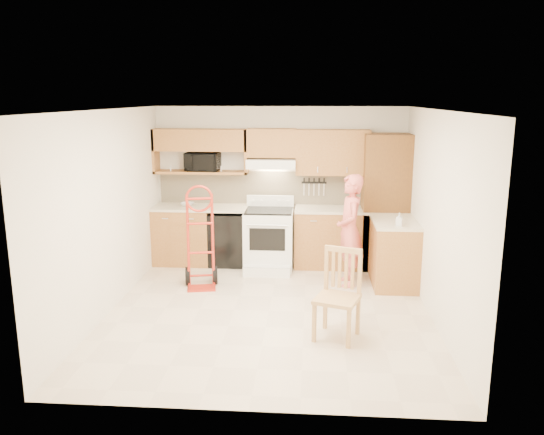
# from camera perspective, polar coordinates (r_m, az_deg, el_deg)

# --- Properties ---
(floor) EXTENTS (4.00, 4.50, 0.02)m
(floor) POSITION_cam_1_polar(r_m,az_deg,el_deg) (6.97, -0.31, -9.85)
(floor) COLOR beige
(floor) RESTS_ON ground
(ceiling) EXTENTS (4.00, 4.50, 0.02)m
(ceiling) POSITION_cam_1_polar(r_m,az_deg,el_deg) (6.44, -0.33, 11.34)
(ceiling) COLOR white
(ceiling) RESTS_ON ground
(wall_back) EXTENTS (4.00, 0.02, 2.50)m
(wall_back) POSITION_cam_1_polar(r_m,az_deg,el_deg) (8.81, 0.85, 3.45)
(wall_back) COLOR beige
(wall_back) RESTS_ON ground
(wall_front) EXTENTS (4.00, 0.02, 2.50)m
(wall_front) POSITION_cam_1_polar(r_m,az_deg,el_deg) (4.42, -2.65, -5.92)
(wall_front) COLOR beige
(wall_front) RESTS_ON ground
(wall_left) EXTENTS (0.02, 4.50, 2.50)m
(wall_left) POSITION_cam_1_polar(r_m,az_deg,el_deg) (7.04, -16.86, 0.57)
(wall_left) COLOR beige
(wall_left) RESTS_ON ground
(wall_right) EXTENTS (0.02, 4.50, 2.50)m
(wall_right) POSITION_cam_1_polar(r_m,az_deg,el_deg) (6.74, 16.97, 0.04)
(wall_right) COLOR beige
(wall_right) RESTS_ON ground
(backsplash) EXTENTS (3.92, 0.03, 0.55)m
(backsplash) POSITION_cam_1_polar(r_m,az_deg,el_deg) (8.79, 0.83, 3.10)
(backsplash) COLOR beige
(backsplash) RESTS_ON wall_back
(lower_cab_left) EXTENTS (0.90, 0.60, 0.90)m
(lower_cab_left) POSITION_cam_1_polar(r_m,az_deg,el_deg) (8.90, -9.31, -1.89)
(lower_cab_left) COLOR #A0723F
(lower_cab_left) RESTS_ON ground
(dishwasher) EXTENTS (0.60, 0.60, 0.85)m
(dishwasher) POSITION_cam_1_polar(r_m,az_deg,el_deg) (8.76, -4.53, -2.15)
(dishwasher) COLOR black
(dishwasher) RESTS_ON ground
(lower_cab_right) EXTENTS (1.14, 0.60, 0.90)m
(lower_cab_right) POSITION_cam_1_polar(r_m,az_deg,el_deg) (8.66, 6.20, -2.19)
(lower_cab_right) COLOR #A0723F
(lower_cab_right) RESTS_ON ground
(countertop_left) EXTENTS (1.50, 0.63, 0.04)m
(countertop_left) POSITION_cam_1_polar(r_m,az_deg,el_deg) (8.73, -7.50, 1.06)
(countertop_left) COLOR beige
(countertop_left) RESTS_ON lower_cab_left
(countertop_right) EXTENTS (1.14, 0.63, 0.04)m
(countertop_right) POSITION_cam_1_polar(r_m,az_deg,el_deg) (8.55, 6.27, 0.85)
(countertop_right) COLOR beige
(countertop_right) RESTS_ON lower_cab_right
(cab_return_right) EXTENTS (0.60, 1.00, 0.90)m
(cab_return_right) POSITION_cam_1_polar(r_m,az_deg,el_deg) (7.97, 12.65, -3.74)
(cab_return_right) COLOR #A0723F
(cab_return_right) RESTS_ON ground
(countertop_return) EXTENTS (0.63, 1.00, 0.04)m
(countertop_return) POSITION_cam_1_polar(r_m,az_deg,el_deg) (7.86, 12.82, -0.45)
(countertop_return) COLOR beige
(countertop_return) RESTS_ON cab_return_right
(pantry_tall) EXTENTS (0.70, 0.60, 2.10)m
(pantry_tall) POSITION_cam_1_polar(r_m,az_deg,el_deg) (8.60, 11.76, 1.61)
(pantry_tall) COLOR brown
(pantry_tall) RESTS_ON ground
(upper_cab_left) EXTENTS (1.50, 0.33, 0.34)m
(upper_cab_left) POSITION_cam_1_polar(r_m,az_deg,el_deg) (8.71, -7.53, 8.08)
(upper_cab_left) COLOR #A0723F
(upper_cab_left) RESTS_ON wall_back
(upper_shelf_mw) EXTENTS (1.50, 0.33, 0.04)m
(upper_shelf_mw) POSITION_cam_1_polar(r_m,az_deg,el_deg) (8.77, -7.43, 4.76)
(upper_shelf_mw) COLOR #A0723F
(upper_shelf_mw) RESTS_ON wall_back
(upper_cab_center) EXTENTS (0.76, 0.33, 0.44)m
(upper_cab_center) POSITION_cam_1_polar(r_m,az_deg,el_deg) (8.56, -0.02, 7.84)
(upper_cab_center) COLOR #A0723F
(upper_cab_center) RESTS_ON wall_back
(upper_cab_right) EXTENTS (1.14, 0.33, 0.70)m
(upper_cab_right) POSITION_cam_1_polar(r_m,az_deg,el_deg) (8.55, 6.38, 6.82)
(upper_cab_right) COLOR #A0723F
(upper_cab_right) RESTS_ON wall_back
(range_hood) EXTENTS (0.76, 0.46, 0.14)m
(range_hood) POSITION_cam_1_polar(r_m,az_deg,el_deg) (8.53, -0.05, 5.73)
(range_hood) COLOR white
(range_hood) RESTS_ON wall_back
(knife_strip) EXTENTS (0.40, 0.05, 0.29)m
(knife_strip) POSITION_cam_1_polar(r_m,az_deg,el_deg) (8.74, 4.43, 3.28)
(knife_strip) COLOR black
(knife_strip) RESTS_ON backsplash
(microwave) EXTENTS (0.55, 0.39, 0.29)m
(microwave) POSITION_cam_1_polar(r_m,az_deg,el_deg) (8.74, -7.29, 5.84)
(microwave) COLOR black
(microwave) RESTS_ON upper_shelf_mw
(range) EXTENTS (0.75, 0.99, 1.11)m
(range) POSITION_cam_1_polar(r_m,az_deg,el_deg) (8.43, -0.36, -1.80)
(range) COLOR white
(range) RESTS_ON ground
(person) EXTENTS (0.45, 0.62, 1.60)m
(person) POSITION_cam_1_polar(r_m,az_deg,el_deg) (7.75, 8.17, -1.35)
(person) COLOR #DD6158
(person) RESTS_ON ground
(hand_truck) EXTENTS (0.60, 0.57, 1.32)m
(hand_truck) POSITION_cam_1_polar(r_m,az_deg,el_deg) (7.67, -7.53, -2.56)
(hand_truck) COLOR red
(hand_truck) RESTS_ON ground
(dining_chair) EXTENTS (0.59, 0.61, 1.00)m
(dining_chair) POSITION_cam_1_polar(r_m,az_deg,el_deg) (6.10, 6.85, -8.14)
(dining_chair) COLOR tan
(dining_chair) RESTS_ON ground
(soap_bottle) EXTENTS (0.10, 0.10, 0.18)m
(soap_bottle) POSITION_cam_1_polar(r_m,az_deg,el_deg) (7.53, 13.21, -0.19)
(soap_bottle) COLOR white
(soap_bottle) RESTS_ON countertop_return
(bowl) EXTENTS (0.22, 0.22, 0.05)m
(bowl) POSITION_cam_1_polar(r_m,az_deg,el_deg) (8.76, -8.87, 1.37)
(bowl) COLOR white
(bowl) RESTS_ON countertop_left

